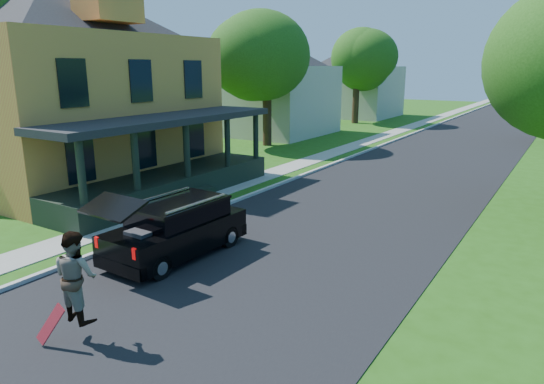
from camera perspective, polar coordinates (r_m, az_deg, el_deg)
The scene contains 13 objects.
ground at distance 11.00m, azimuth -7.98°, elevation -12.22°, with size 140.00×140.00×0.00m, color #245010.
street at distance 28.60m, azimuth 18.79°, elevation 3.80°, with size 8.00×120.00×0.02m, color black.
curb at distance 29.77m, azimuth 11.21°, elevation 4.69°, with size 0.15×120.00×0.12m, color #ADADA7.
sidewalk at distance 30.36m, azimuth 8.48°, elevation 4.99°, with size 1.30×120.00×0.03m, color gray.
front_walk at distance 21.42m, azimuth -17.15°, elevation 0.55°, with size 6.50×1.20×0.03m, color gray.
main_house at distance 23.47m, azimuth -23.52°, elevation 13.33°, with size 15.56×15.56×10.10m.
neighbor_house_mid at distance 37.23m, azimuth -0.13°, elevation 13.35°, with size 12.78×12.78×8.30m.
neighbor_house_far at distance 51.46m, azimuth 9.74°, elevation 13.46°, with size 12.78×12.78×8.30m.
black_suv at distance 13.10m, azimuth -11.24°, elevation -4.26°, with size 1.78×4.37×2.01m.
skateboarder at distance 9.59m, azimuth -22.09°, elevation -9.13°, with size 0.85×0.68×1.71m.
skateboard at distance 9.83m, azimuth -24.59°, elevation -14.08°, with size 0.57×0.29×0.79m.
tree_left_mid at distance 31.30m, azimuth -0.65°, elevation 15.84°, with size 7.57×7.36×8.90m.
tree_left_far at distance 44.86m, azimuth 9.99°, elevation 15.15°, with size 5.65×5.41×8.46m.
Camera 1 is at (6.45, -7.42, 4.91)m, focal length 32.00 mm.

